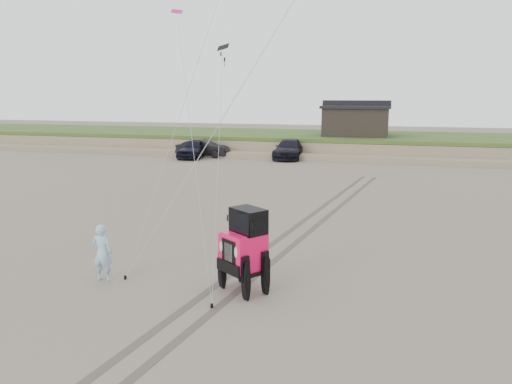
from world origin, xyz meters
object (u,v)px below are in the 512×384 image
truck_c (290,149)px  cabin (356,120)px  jeep (243,259)px  truck_b (203,148)px  truck_a (194,148)px  man (102,253)px

truck_c → cabin: bearing=44.0°
cabin → truck_c: bearing=-133.3°
cabin → jeep: cabin is taller
jeep → truck_b: bearing=149.5°
truck_a → man: bearing=-76.0°
truck_b → jeep: (12.79, -29.31, 0.20)m
cabin → man: size_ratio=3.56×
jeep → truck_a: bearing=150.9°
truck_b → truck_a: bearing=145.9°
man → cabin: bearing=-99.6°
cabin → truck_c: cabin is taller
truck_c → truck_a: bearing=-170.4°
cabin → truck_a: 15.81m
man → jeep: bearing=-177.9°
truck_a → truck_c: 8.58m
truck_a → truck_c: truck_a is taller
cabin → jeep: 36.04m
man → truck_a: bearing=-74.9°
cabin → truck_c: (-5.33, -5.66, -2.39)m
cabin → truck_b: cabin is taller
jeep → cabin: bearing=125.2°
truck_a → truck_b: size_ratio=1.04×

